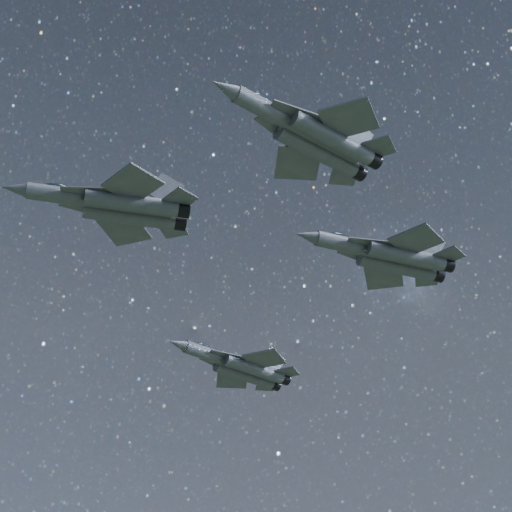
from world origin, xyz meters
name	(u,v)px	position (x,y,z in m)	size (l,w,h in m)	color
jet_lead	(116,205)	(-13.19, -3.93, 156.73)	(18.43, 12.97, 4.66)	#393D48
jet_left	(240,366)	(7.39, 23.27, 156.39)	(18.06, 12.11, 4.57)	#393D48
jet_right	(312,135)	(1.54, -17.65, 157.66)	(18.14, 12.16, 4.59)	#393D48
jet_slot	(389,256)	(16.47, -1.66, 158.65)	(18.67, 13.24, 4.74)	#393D48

